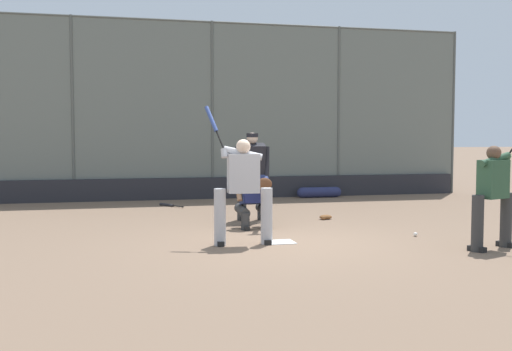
# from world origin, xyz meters

# --- Properties ---
(ground_plane) EXTENTS (160.00, 160.00, 0.00)m
(ground_plane) POSITION_xyz_m (0.00, 0.00, 0.00)
(ground_plane) COLOR #7A604C
(home_plate_marker) EXTENTS (0.43, 0.43, 0.01)m
(home_plate_marker) POSITION_xyz_m (0.00, 0.00, 0.01)
(home_plate_marker) COLOR white
(home_plate_marker) RESTS_ON ground_plane
(backstop_fence) EXTENTS (15.17, 0.08, 4.97)m
(backstop_fence) POSITION_xyz_m (0.00, -7.29, 2.58)
(backstop_fence) COLOR #515651
(backstop_fence) RESTS_ON ground_plane
(padding_wall) EXTENTS (14.79, 0.18, 0.60)m
(padding_wall) POSITION_xyz_m (0.00, -7.19, 0.30)
(padding_wall) COLOR #28282D
(padding_wall) RESTS_ON ground_plane
(bleachers_beyond) EXTENTS (10.56, 1.95, 1.16)m
(bleachers_beyond) POSITION_xyz_m (-2.81, -9.44, 0.38)
(bleachers_beyond) COLOR slate
(bleachers_beyond) RESTS_ON ground_plane
(batter_at_plate) EXTENTS (1.05, 0.64, 2.26)m
(batter_at_plate) POSITION_xyz_m (0.66, 0.06, 0.93)
(batter_at_plate) COLOR #B7B7BC
(batter_at_plate) RESTS_ON ground_plane
(catcher_behind_plate) EXTENTS (0.67, 0.79, 1.25)m
(catcher_behind_plate) POSITION_xyz_m (0.11, -1.60, 0.65)
(catcher_behind_plate) COLOR #333333
(catcher_behind_plate) RESTS_ON ground_plane
(umpire_home) EXTENTS (0.74, 0.48, 1.83)m
(umpire_home) POSITION_xyz_m (-0.11, -2.67, 0.99)
(umpire_home) COLOR #333333
(umpire_home) RESTS_ON ground_plane
(batter_on_deck) EXTENTS (1.15, 0.55, 2.20)m
(batter_on_deck) POSITION_xyz_m (-3.04, 1.32, 0.88)
(batter_on_deck) COLOR #333333
(batter_on_deck) RESTS_ON ground_plane
(spare_bat_near_backstop) EXTENTS (0.54, 0.78, 0.07)m
(spare_bat_near_backstop) POSITION_xyz_m (1.39, -5.57, 0.03)
(spare_bat_near_backstop) COLOR black
(spare_bat_near_backstop) RESTS_ON ground_plane
(spare_bat_by_padding) EXTENTS (0.76, 0.37, 0.07)m
(spare_bat_by_padding) POSITION_xyz_m (-0.76, -5.67, 0.03)
(spare_bat_by_padding) COLOR black
(spare_bat_by_padding) RESTS_ON ground_plane
(fielding_glove_on_dirt) EXTENTS (0.27, 0.21, 0.10)m
(fielding_glove_on_dirt) POSITION_xyz_m (-1.65, -2.44, 0.05)
(fielding_glove_on_dirt) COLOR brown
(fielding_glove_on_dirt) RESTS_ON ground_plane
(baseball_loose) EXTENTS (0.07, 0.07, 0.07)m
(baseball_loose) POSITION_xyz_m (-2.46, -0.04, 0.04)
(baseball_loose) COLOR white
(baseball_loose) RESTS_ON ground_plane
(equipment_bag_dugout_side) EXTENTS (1.32, 0.30, 0.30)m
(equipment_bag_dugout_side) POSITION_xyz_m (-3.02, -6.81, 0.15)
(equipment_bag_dugout_side) COLOR navy
(equipment_bag_dugout_side) RESTS_ON ground_plane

